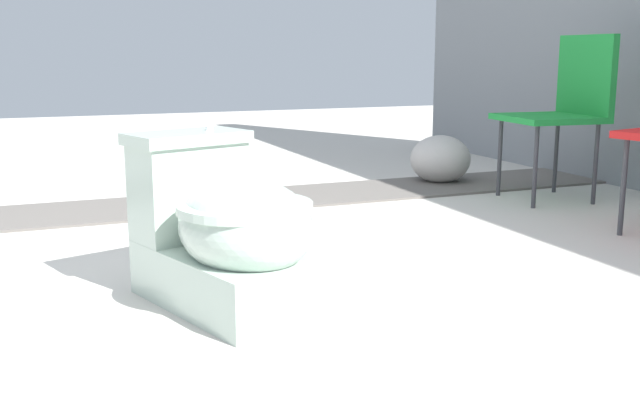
# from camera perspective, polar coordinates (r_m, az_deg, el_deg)

# --- Properties ---
(ground_plane) EXTENTS (14.00, 14.00, 0.00)m
(ground_plane) POSITION_cam_1_polar(r_m,az_deg,el_deg) (2.45, -12.45, -6.86)
(ground_plane) COLOR beige
(gravel_strip) EXTENTS (0.56, 8.00, 0.01)m
(gravel_strip) POSITION_cam_1_polar(r_m,az_deg,el_deg) (3.79, -8.39, -0.21)
(gravel_strip) COLOR #605B56
(gravel_strip) RESTS_ON ground
(toilet) EXTENTS (0.71, 0.55, 0.52)m
(toilet) POSITION_cam_1_polar(r_m,az_deg,el_deg) (2.24, -7.09, -2.57)
(toilet) COLOR #B2C6B7
(toilet) RESTS_ON ground
(folding_chair_left) EXTENTS (0.48, 0.48, 0.83)m
(folding_chair_left) POSITION_cam_1_polar(r_m,az_deg,el_deg) (4.02, 18.30, 7.28)
(folding_chair_left) COLOR #1E8C38
(folding_chair_left) RESTS_ON ground
(boulder_near) EXTENTS (0.39, 0.39, 0.28)m
(boulder_near) POSITION_cam_1_polar(r_m,az_deg,el_deg) (4.40, 9.15, 3.09)
(boulder_near) COLOR #B7B2AD
(boulder_near) RESTS_ON ground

